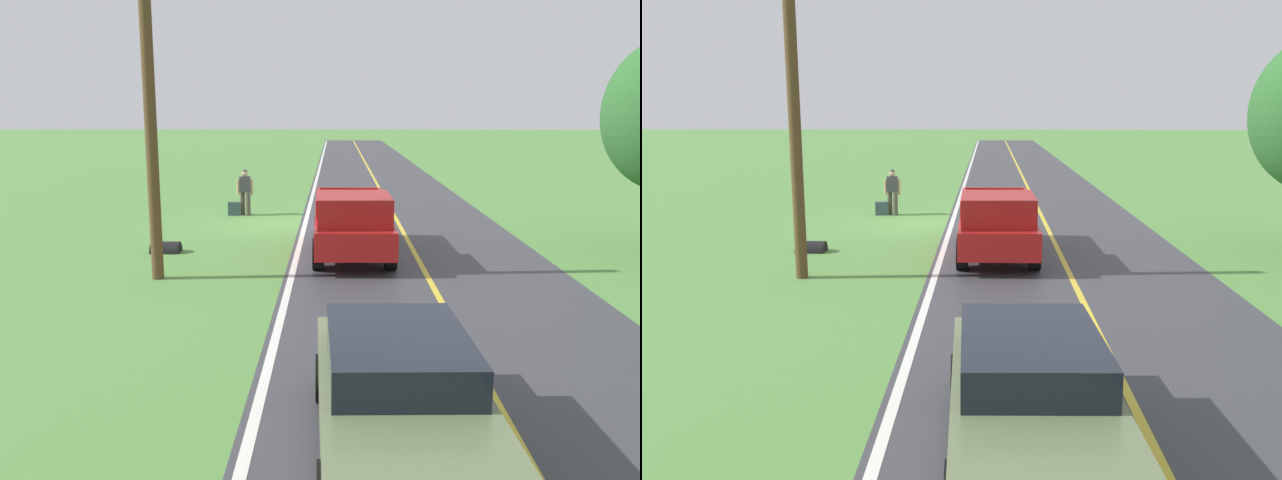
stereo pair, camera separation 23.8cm
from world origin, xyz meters
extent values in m
plane|color=#568E42|center=(0.00, 0.00, 0.00)|extent=(200.00, 200.00, 0.00)
cube|color=#3D3D42|center=(-4.28, 0.00, 0.00)|extent=(6.93, 120.00, 0.00)
cube|color=silver|center=(-1.00, 0.00, 0.01)|extent=(0.16, 117.60, 0.00)
cube|color=gold|center=(-4.28, 0.00, 0.01)|extent=(0.14, 117.60, 0.00)
cylinder|color=#4C473D|center=(1.23, -1.79, 0.44)|extent=(0.18, 0.18, 0.88)
cylinder|color=#4C473D|center=(1.47, -2.01, 0.44)|extent=(0.18, 0.18, 0.88)
cube|color=#3F3F47|center=(1.35, -1.90, 1.17)|extent=(0.42, 0.30, 0.58)
sphere|color=tan|center=(1.35, -1.90, 1.57)|extent=(0.23, 0.23, 0.23)
sphere|color=#4C564C|center=(1.35, -1.90, 1.65)|extent=(0.20, 0.20, 0.20)
cube|color=navy|center=(1.36, -2.10, 1.20)|extent=(0.34, 0.23, 0.44)
cylinder|color=tan|center=(1.08, -1.90, 1.06)|extent=(0.10, 0.10, 0.58)
cylinder|color=tan|center=(1.60, -1.85, 1.06)|extent=(0.10, 0.10, 0.58)
cube|color=#384C56|center=(1.76, -1.81, 0.25)|extent=(0.48, 0.24, 0.51)
cube|color=#B21919|center=(-2.51, 4.83, 0.75)|extent=(2.08, 5.43, 0.70)
cube|color=#B21919|center=(-2.53, 6.02, 1.46)|extent=(1.87, 2.19, 0.72)
cube|color=black|center=(-2.53, 6.02, 1.53)|extent=(1.70, 1.32, 0.43)
cube|color=#B21919|center=(-3.43, 3.73, 1.33)|extent=(0.15, 3.03, 0.45)
cube|color=#B21919|center=(-1.55, 3.76, 1.33)|extent=(0.15, 3.03, 0.45)
cube|color=#B21919|center=(-2.47, 2.24, 1.33)|extent=(1.84, 0.13, 0.45)
cylinder|color=black|center=(-3.43, 6.56, 0.40)|extent=(0.31, 0.80, 0.80)
cylinder|color=black|center=(-1.63, 6.59, 0.40)|extent=(0.31, 0.80, 0.80)
cylinder|color=black|center=(-3.38, 3.26, 0.40)|extent=(0.31, 0.80, 0.80)
cylinder|color=black|center=(-1.59, 3.29, 0.40)|extent=(0.31, 0.80, 0.80)
cube|color=#66754C|center=(-2.79, 15.51, 0.64)|extent=(2.00, 4.46, 0.62)
cube|color=black|center=(-2.79, 15.31, 1.18)|extent=(1.71, 2.43, 0.46)
cylinder|color=black|center=(-3.59, 14.08, 0.33)|extent=(0.26, 0.67, 0.66)
cylinder|color=black|center=(-1.90, 14.14, 0.33)|extent=(0.26, 0.67, 0.66)
cylinder|color=brown|center=(2.17, 7.56, 4.26)|extent=(0.28, 0.28, 8.52)
cylinder|color=black|center=(2.72, 4.66, 0.00)|extent=(0.80, 0.60, 0.60)
camera|label=1|loc=(-2.04, 22.69, 4.00)|focal=36.97mm
camera|label=2|loc=(-2.28, 22.68, 4.00)|focal=36.97mm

